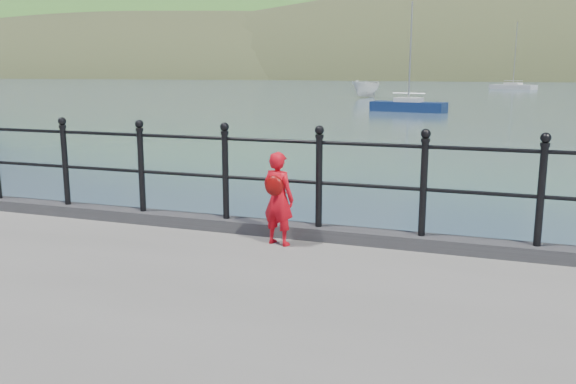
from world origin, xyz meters
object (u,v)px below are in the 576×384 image
at_px(child, 278,198).
at_px(sailboat_deep, 513,87).
at_px(sailboat_port, 408,107).
at_px(railing, 271,167).
at_px(launch_white, 366,89).

distance_m(child, sailboat_deep, 92.56).
height_order(child, sailboat_port, sailboat_port).
relative_size(child, sailboat_port, 0.14).
distance_m(child, sailboat_port, 38.02).
distance_m(railing, child, 0.53).
height_order(railing, sailboat_deep, sailboat_deep).
height_order(launch_white, sailboat_port, sailboat_port).
height_order(railing, sailboat_port, sailboat_port).
bearing_deg(sailboat_deep, sailboat_port, -66.03).
bearing_deg(sailboat_deep, launch_white, -82.11).
bearing_deg(railing, sailboat_deep, 87.88).
height_order(railing, launch_white, railing).
xyz_separation_m(railing, launch_white, (-11.58, 58.04, -0.90)).
bearing_deg(launch_white, sailboat_port, -54.05).
height_order(sailboat_port, sailboat_deep, sailboat_deep).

